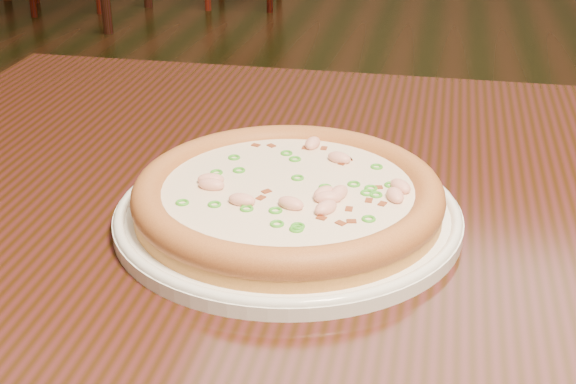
# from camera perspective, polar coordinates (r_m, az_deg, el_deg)

# --- Properties ---
(hero_table) EXTENTS (1.20, 0.80, 0.75)m
(hero_table) POSITION_cam_1_polar(r_m,az_deg,el_deg) (0.81, 9.15, -7.42)
(hero_table) COLOR black
(hero_table) RESTS_ON ground
(plate) EXTENTS (0.31, 0.31, 0.02)m
(plate) POSITION_cam_1_polar(r_m,az_deg,el_deg) (0.72, -0.00, -1.52)
(plate) COLOR white
(plate) RESTS_ON hero_table
(pizza) EXTENTS (0.28, 0.28, 0.03)m
(pizza) POSITION_cam_1_polar(r_m,az_deg,el_deg) (0.71, 0.02, -0.21)
(pizza) COLOR #D38342
(pizza) RESTS_ON plate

